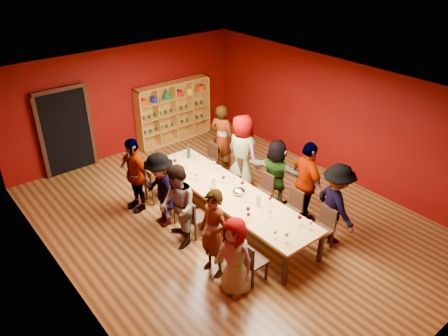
{
  "coord_description": "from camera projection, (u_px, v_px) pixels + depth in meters",
  "views": [
    {
      "loc": [
        -5.09,
        -6.11,
        5.75
      ],
      "look_at": [
        0.11,
        0.32,
        1.15
      ],
      "focal_mm": 35.0,
      "sensor_mm": 36.0,
      "label": 1
    }
  ],
  "objects": [
    {
      "name": "chair_person_right_2",
      "position": [
        264.0,
        190.0,
        9.91
      ],
      "size": [
        0.42,
        0.42,
        0.89
      ],
      "color": "black",
      "rests_on": "ground"
    },
    {
      "name": "chair_person_right_4",
      "position": [
        209.0,
        157.0,
        11.3
      ],
      "size": [
        0.42,
        0.42,
        0.89
      ],
      "color": "black",
      "rests_on": "ground"
    },
    {
      "name": "wine_glass_14",
      "position": [
        186.0,
        164.0,
        10.14
      ],
      "size": [
        0.08,
        0.08,
        0.19
      ],
      "color": "silver",
      "rests_on": "tasting_table"
    },
    {
      "name": "carafe_a",
      "position": [
        214.0,
        183.0,
        9.44
      ],
      "size": [
        0.11,
        0.11,
        0.29
      ],
      "color": "silver",
      "rests_on": "tasting_table"
    },
    {
      "name": "room_shell",
      "position": [
        229.0,
        161.0,
        9.01
      ],
      "size": [
        7.1,
        9.1,
        3.04
      ],
      "color": "#533216",
      "rests_on": "ground"
    },
    {
      "name": "wine_glass_17",
      "position": [
        243.0,
        195.0,
        9.0
      ],
      "size": [
        0.08,
        0.08,
        0.19
      ],
      "color": "silver",
      "rests_on": "tasting_table"
    },
    {
      "name": "person_left_2",
      "position": [
        177.0,
        207.0,
        8.62
      ],
      "size": [
        0.75,
        0.98,
        1.78
      ],
      "primitive_type": "imported",
      "rotation": [
        0.0,
        0.0,
        -1.93
      ],
      "color": "#515156",
      "rests_on": "ground"
    },
    {
      "name": "person_right_4",
      "position": [
        222.0,
        138.0,
        11.32
      ],
      "size": [
        0.69,
        0.8,
        1.83
      ],
      "primitive_type": "imported",
      "rotation": [
        0.0,
        0.0,
        1.93
      ],
      "color": "#141838",
      "rests_on": "ground"
    },
    {
      "name": "wine_glass_13",
      "position": [
        218.0,
        192.0,
        9.08
      ],
      "size": [
        0.09,
        0.09,
        0.21
      ],
      "color": "silver",
      "rests_on": "tasting_table"
    },
    {
      "name": "person_left_3",
      "position": [
        160.0,
        190.0,
        9.21
      ],
      "size": [
        0.58,
        1.15,
        1.71
      ],
      "primitive_type": "imported",
      "rotation": [
        0.0,
        0.0,
        -1.68
      ],
      "color": "#4D4E53",
      "rests_on": "ground"
    },
    {
      "name": "wine_glass_6",
      "position": [
        300.0,
        218.0,
        8.27
      ],
      "size": [
        0.09,
        0.09,
        0.21
      ],
      "color": "silver",
      "rests_on": "tasting_table"
    },
    {
      "name": "person_right_0",
      "position": [
        336.0,
        204.0,
        8.71
      ],
      "size": [
        0.81,
        1.23,
        1.76
      ],
      "primitive_type": "imported",
      "rotation": [
        0.0,
        0.0,
        1.25
      ],
      "color": "#D89191",
      "rests_on": "ground"
    },
    {
      "name": "person_right_1",
      "position": [
        307.0,
        183.0,
        9.32
      ],
      "size": [
        0.78,
        1.2,
        1.89
      ],
      "primitive_type": "imported",
      "rotation": [
        0.0,
        0.0,
        1.3
      ],
      "color": "#46464B",
      "rests_on": "ground"
    },
    {
      "name": "chair_person_left_3",
      "position": [
        173.0,
        200.0,
        9.55
      ],
      "size": [
        0.42,
        0.42,
        0.89
      ],
      "color": "black",
      "rests_on": "ground"
    },
    {
      "name": "wine_glass_18",
      "position": [
        211.0,
        188.0,
        9.19
      ],
      "size": [
        0.09,
        0.09,
        0.22
      ],
      "color": "silver",
      "rests_on": "tasting_table"
    },
    {
      "name": "wine_glass_23",
      "position": [
        189.0,
        151.0,
        10.74
      ],
      "size": [
        0.08,
        0.08,
        0.21
      ],
      "color": "silver",
      "rests_on": "tasting_table"
    },
    {
      "name": "tasting_table",
      "position": [
        229.0,
        193.0,
        9.4
      ],
      "size": [
        1.1,
        4.5,
        0.75
      ],
      "color": "tan",
      "rests_on": "ground"
    },
    {
      "name": "wine_glass_12",
      "position": [
        220.0,
        167.0,
        10.05
      ],
      "size": [
        0.07,
        0.07,
        0.18
      ],
      "color": "silver",
      "rests_on": "tasting_table"
    },
    {
      "name": "person_left_4",
      "position": [
        135.0,
        174.0,
        9.74
      ],
      "size": [
        0.57,
        1.08,
        1.77
      ],
      "primitive_type": "imported",
      "rotation": [
        0.0,
        0.0,
        -1.48
      ],
      "color": "beige",
      "rests_on": "ground"
    },
    {
      "name": "chair_person_left_0",
      "position": [
        250.0,
        260.0,
        7.84
      ],
      "size": [
        0.42,
        0.42,
        0.89
      ],
      "color": "black",
      "rests_on": "ground"
    },
    {
      "name": "wine_glass_1",
      "position": [
        242.0,
        183.0,
        9.39
      ],
      "size": [
        0.08,
        0.08,
        0.2
      ],
      "color": "silver",
      "rests_on": "tasting_table"
    },
    {
      "name": "wine_glass_9",
      "position": [
        195.0,
        155.0,
        10.55
      ],
      "size": [
        0.07,
        0.07,
        0.19
      ],
      "color": "silver",
      "rests_on": "tasting_table"
    },
    {
      "name": "wine_glass_10",
      "position": [
        269.0,
        198.0,
        8.89
      ],
      "size": [
        0.07,
        0.07,
        0.18
      ],
      "color": "silver",
      "rests_on": "tasting_table"
    },
    {
      "name": "doorway",
      "position": [
        66.0,
        131.0,
        11.22
      ],
      "size": [
        1.4,
        0.17,
        2.3
      ],
      "color": "black",
      "rests_on": "ground"
    },
    {
      "name": "chair_person_right_3",
      "position": [
        233.0,
        172.0,
        10.64
      ],
      "size": [
        0.42,
        0.42,
        0.89
      ],
      "color": "black",
      "rests_on": "ground"
    },
    {
      "name": "wine_glass_19",
      "position": [
        310.0,
        223.0,
        8.14
      ],
      "size": [
        0.08,
        0.08,
        0.2
      ],
      "color": "silver",
      "rests_on": "tasting_table"
    },
    {
      "name": "chair_person_left_4",
      "position": [
        152.0,
        183.0,
        10.16
      ],
      "size": [
        0.42,
        0.42,
        0.89
      ],
      "color": "black",
      "rests_on": "ground"
    },
    {
      "name": "wine_glass_21",
      "position": [
        286.0,
        235.0,
        7.81
      ],
      "size": [
        0.09,
        0.09,
        0.22
      ],
      "color": "silver",
      "rests_on": "tasting_table"
    },
    {
      "name": "wine_glass_2",
      "position": [
        275.0,
        232.0,
        7.92
      ],
      "size": [
        0.07,
        0.07,
        0.18
      ],
      "color": "silver",
      "rests_on": "tasting_table"
    },
    {
      "name": "spittoon_bowl",
      "position": [
        239.0,
        191.0,
        9.26
      ],
      "size": [
        0.28,
        0.28,
        0.15
      ],
      "primitive_type": "ellipsoid",
      "color": "#BBBEC2",
      "rests_on": "tasting_table"
    },
    {
      "name": "wine_glass_5",
      "position": [
        248.0,
        209.0,
        8.53
      ],
      "size": [
        0.08,
        0.08,
        0.2
      ],
      "color": "silver",
      "rests_on": "tasting_table"
    },
    {
      "name": "wine_glass_0",
      "position": [
        214.0,
        164.0,
        10.16
      ],
      "size": [
        0.08,
        0.08,
        0.2
      ],
      "color": "silver",
      "rests_on": "tasting_table"
    },
    {
      "name": "chair_person_left_2",
      "position": [
        194.0,
        216.0,
        9.02
      ],
      "size": [
        0.42,
        0.42,
        0.89
      ],
      "color": "black",
      "rests_on": "ground"
    },
    {
      "name": "wine_glass_20",
      "position": [
        197.0,
        174.0,
        9.72
      ],
      "size": [
        0.08,
        0.08,
        0.21
      ],
      "color": "silver",
      "rests_on": "tasting_table"
    },
    {
      "name": "chair_person_right_0",
      "position": [
        324.0,
        226.0,
        8.73
      ],
      "size": [
        0.42,
        0.42,
        0.89
      ],
      "color": "black",
      "rests_on": "ground"
    },
    {
      "name": "chair_person_right_1",
      "position": [
        292.0,
        207.0,
        9.31
      ],
      "size": [
        0.42,
        0.42,
        0.89
      ],
      "color": "black",
      "rests_on": "ground"
    },
    {
      "name": "person_left_0",
      "position": [
        235.0,
        256.0,
        7.5
      ],
      "size": [
        0.56,
        0.82,
        1.54
      ],
      "primitive_type": "imported",
      "rotation": [
        0.0,
        0.0,
        -1.36
      ],
      "color": "#5976B8",
      "rests_on": "ground"
    },
    {
      "name": "person_left_1",
      "position": [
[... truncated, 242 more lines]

